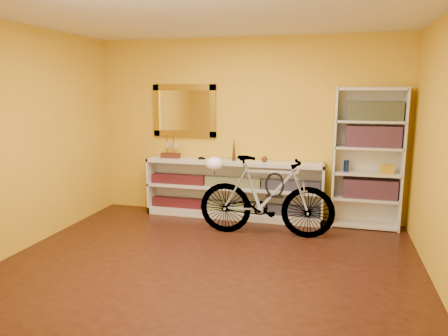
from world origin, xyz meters
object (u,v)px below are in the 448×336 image
(console_unit, at_px, (233,189))
(bookcase, at_px, (368,159))
(helmet, at_px, (215,164))
(bicycle, at_px, (266,196))

(console_unit, xyz_separation_m, bookcase, (1.85, 0.03, 0.52))
(console_unit, distance_m, helmet, 0.86)
(bookcase, bearing_deg, console_unit, -179.22)
(bookcase, relative_size, bicycle, 1.07)
(bookcase, xyz_separation_m, helmet, (-1.93, -0.72, -0.03))
(bookcase, bearing_deg, bicycle, -151.24)
(bicycle, bearing_deg, helmet, 90.00)
(console_unit, relative_size, helmet, 10.70)
(bookcase, height_order, helmet, bookcase)
(console_unit, height_order, bicycle, bicycle)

